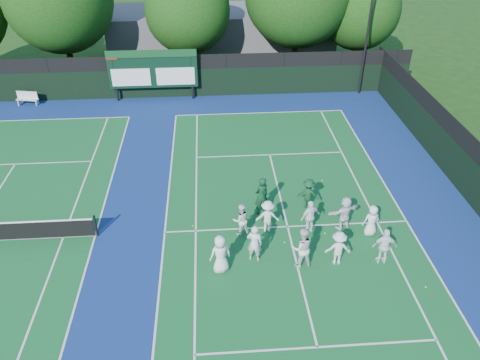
{
  "coord_description": "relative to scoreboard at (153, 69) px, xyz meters",
  "views": [
    {
      "loc": [
        -3.31,
        -15.16,
        13.34
      ],
      "look_at": [
        -2.0,
        3.0,
        1.3
      ],
      "focal_mm": 35.0,
      "sensor_mm": 36.0,
      "label": 1
    }
  ],
  "objects": [
    {
      "name": "player_front_3",
      "position": [
        8.62,
        -17.02,
        -1.4
      ],
      "size": [
        1.06,
        0.66,
        1.57
      ],
      "primitive_type": "imported",
      "rotation": [
        0.0,
        0.0,
        3.07
      ],
      "color": "silver",
      "rests_on": "ground"
    },
    {
      "name": "coach_right",
      "position": [
        8.17,
        -13.2,
        -1.42
      ],
      "size": [
        1.14,
        0.9,
        1.55
      ],
      "primitive_type": "imported",
      "rotation": [
        0.0,
        0.0,
        2.77
      ],
      "color": "#103B1E",
      "rests_on": "ground"
    },
    {
      "name": "near_court",
      "position": [
        7.01,
        -14.59,
        -2.18
      ],
      "size": [
        11.05,
        23.85,
        0.01
      ],
      "color": "#115726",
      "rests_on": "ground"
    },
    {
      "name": "player_back_2",
      "position": [
        7.9,
        -14.96,
        -1.37
      ],
      "size": [
        1.04,
        0.77,
        1.64
      ],
      "primitive_type": "imported",
      "rotation": [
        0.0,
        0.0,
        3.58
      ],
      "color": "white",
      "rests_on": "ground"
    },
    {
      "name": "player_back_3",
      "position": [
        9.47,
        -14.82,
        -1.37
      ],
      "size": [
        1.6,
        0.99,
        1.64
      ],
      "primitive_type": "imported",
      "rotation": [
        0.0,
        0.0,
        3.5
      ],
      "color": "white",
      "rests_on": "ground"
    },
    {
      "name": "tree_b",
      "position": [
        -6.25,
        3.99,
        3.65
      ],
      "size": [
        7.51,
        7.51,
        9.79
      ],
      "color": "black",
      "rests_on": "ground"
    },
    {
      "name": "tennis_ball_3",
      "position": [
        2.77,
        -14.24,
        -2.16
      ],
      "size": [
        0.07,
        0.07,
        0.07
      ],
      "primitive_type": "sphere",
      "color": "yellow",
      "rests_on": "ground"
    },
    {
      "name": "tennis_ball_1",
      "position": [
        8.58,
        -15.19,
        -2.16
      ],
      "size": [
        0.07,
        0.07,
        0.07
      ],
      "primitive_type": "sphere",
      "color": "yellow",
      "rests_on": "ground"
    },
    {
      "name": "player_back_0",
      "position": [
        4.88,
        -14.89,
        -1.41
      ],
      "size": [
        0.88,
        0.76,
        1.56
      ],
      "primitive_type": "imported",
      "rotation": [
        0.0,
        0.0,
        3.4
      ],
      "color": "white",
      "rests_on": "ground"
    },
    {
      "name": "ground",
      "position": [
        7.01,
        -15.59,
        -2.19
      ],
      "size": [
        120.0,
        120.0,
        0.0
      ],
      "primitive_type": "plane",
      "color": "#17390F",
      "rests_on": "ground"
    },
    {
      "name": "scoreboard",
      "position": [
        0.0,
        0.0,
        0.0
      ],
      "size": [
        6.0,
        0.21,
        3.55
      ],
      "color": "black",
      "rests_on": "ground"
    },
    {
      "name": "player_back_4",
      "position": [
        10.52,
        -15.34,
        -1.44
      ],
      "size": [
        0.79,
        0.57,
        1.5
      ],
      "primitive_type": "imported",
      "rotation": [
        0.0,
        0.0,
        3.28
      ],
      "color": "white",
      "rests_on": "ground"
    },
    {
      "name": "player_front_4",
      "position": [
        10.48,
        -17.1,
        -1.35
      ],
      "size": [
        1.01,
        0.48,
        1.67
      ],
      "primitive_type": "imported",
      "rotation": [
        0.0,
        0.0,
        3.07
      ],
      "color": "white",
      "rests_on": "ground"
    },
    {
      "name": "court_apron",
      "position": [
        1.01,
        -14.59,
        -2.19
      ],
      "size": [
        34.0,
        32.0,
        0.01
      ],
      "primitive_type": "cube",
      "color": "navy",
      "rests_on": "ground"
    },
    {
      "name": "tree_c",
      "position": [
        2.59,
        3.99,
        2.7
      ],
      "size": [
        6.09,
        6.09,
        8.1
      ],
      "color": "black",
      "rests_on": "ground"
    },
    {
      "name": "clubhouse",
      "position": [
        5.01,
        8.41,
        -0.19
      ],
      "size": [
        18.0,
        6.0,
        4.0
      ],
      "primitive_type": "cube",
      "color": "#5B5B60",
      "rests_on": "ground"
    },
    {
      "name": "bench",
      "position": [
        -8.59,
        -0.22,
        -1.69
      ],
      "size": [
        1.52,
        0.67,
        0.93
      ],
      "color": "silver",
      "rests_on": "ground"
    },
    {
      "name": "player_back_1",
      "position": [
        6.06,
        -14.76,
        -1.41
      ],
      "size": [
        1.05,
        0.65,
        1.57
      ],
      "primitive_type": "imported",
      "rotation": [
        0.0,
        0.0,
        3.07
      ],
      "color": "white",
      "rests_on": "ground"
    },
    {
      "name": "tennis_ball_4",
      "position": [
        9.38,
        -11.03,
        -2.16
      ],
      "size": [
        0.07,
        0.07,
        0.07
      ],
      "primitive_type": "sphere",
      "color": "yellow",
      "rests_on": "ground"
    },
    {
      "name": "tennis_ball_2",
      "position": [
        11.73,
        -18.62,
        -2.16
      ],
      "size": [
        0.07,
        0.07,
        0.07
      ],
      "primitive_type": "sphere",
      "color": "yellow",
      "rests_on": "ground"
    },
    {
      "name": "back_fence",
      "position": [
        1.01,
        0.41,
        -0.83
      ],
      "size": [
        34.0,
        0.08,
        3.0
      ],
      "color": "black",
      "rests_on": "ground"
    },
    {
      "name": "light_pole_right",
      "position": [
        14.51,
        0.11,
        4.11
      ],
      "size": [
        1.2,
        0.3,
        10.12
      ],
      "color": "black",
      "rests_on": "ground"
    },
    {
      "name": "tennis_ball_0",
      "position": [
        6.72,
        -15.67,
        -2.16
      ],
      "size": [
        0.07,
        0.07,
        0.07
      ],
      "primitive_type": "sphere",
      "color": "yellow",
      "rests_on": "ground"
    },
    {
      "name": "tennis_ball_5",
      "position": [
        10.84,
        -15.78,
        -2.16
      ],
      "size": [
        0.07,
        0.07,
        0.07
      ],
      "primitive_type": "sphere",
      "color": "yellow",
      "rests_on": "ground"
    },
    {
      "name": "player_front_0",
      "position": [
        3.92,
        -17.11,
        -1.33
      ],
      "size": [
        0.96,
        0.77,
        1.73
      ],
      "primitive_type": "imported",
      "rotation": [
        0.0,
        0.0,
        3.43
      ],
      "color": "white",
      "rests_on": "ground"
    },
    {
      "name": "coach_left",
      "position": [
        5.93,
        -13.49,
        -1.22
      ],
      "size": [
        0.84,
        0.71,
        1.94
      ],
      "primitive_type": "imported",
      "rotation": [
        0.0,
        0.0,
        3.56
      ],
      "color": "#0F371F",
      "rests_on": "ground"
    },
    {
      "name": "player_front_2",
      "position": [
        7.14,
        -17.03,
        -1.27
      ],
      "size": [
        0.95,
        0.77,
        1.83
      ],
      "primitive_type": "imported",
      "rotation": [
        0.0,
        0.0,
        3.23
      ],
      "color": "silver",
      "rests_on": "ground"
    },
    {
      "name": "player_front_1",
      "position": [
        5.31,
        -16.57,
        -1.33
      ],
      "size": [
        0.72,
        0.56,
        1.73
      ],
      "primitive_type": "imported",
      "rotation": [
        0.0,
        0.0,
        2.88
      ],
      "color": "silver",
      "rests_on": "ground"
    },
    {
      "name": "tree_e",
      "position": [
        15.17,
        3.99,
        2.58
      ],
      "size": [
        5.86,
        5.86,
        7.86
      ],
      "color": "black",
      "rests_on": "ground"
    }
  ]
}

